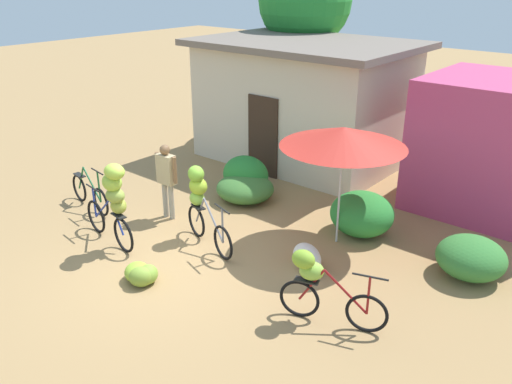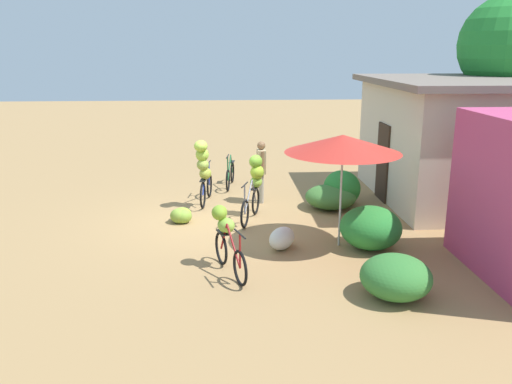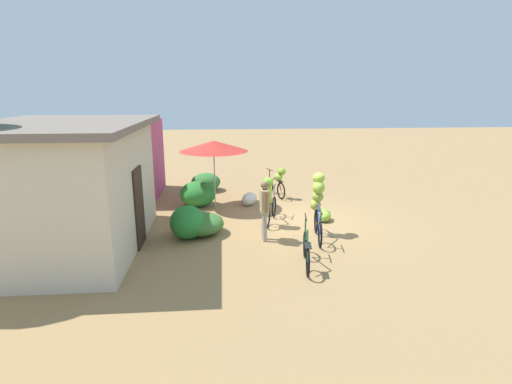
{
  "view_description": "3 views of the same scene",
  "coord_description": "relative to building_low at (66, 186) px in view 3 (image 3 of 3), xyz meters",
  "views": [
    {
      "loc": [
        6.32,
        -5.25,
        4.81
      ],
      "look_at": [
        0.61,
        1.59,
        1.01
      ],
      "focal_mm": 36.89,
      "sensor_mm": 36.0,
      "label": 1
    },
    {
      "loc": [
        11.85,
        0.23,
        3.85
      ],
      "look_at": [
        0.49,
        0.95,
        0.79
      ],
      "focal_mm": 37.41,
      "sensor_mm": 36.0,
      "label": 2
    },
    {
      "loc": [
        -11.36,
        2.26,
        3.85
      ],
      "look_at": [
        0.09,
        1.3,
        0.93
      ],
      "focal_mm": 28.12,
      "sensor_mm": 36.0,
      "label": 3
    }
  ],
  "objects": [
    {
      "name": "ground_plane",
      "position": [
        1.5,
        -6.09,
        -1.59
      ],
      "size": [
        60.0,
        60.0,
        0.0
      ],
      "primitive_type": "plane",
      "color": "#9E7A4C"
    },
    {
      "name": "building_low",
      "position": [
        0.0,
        0.0,
        0.0
      ],
      "size": [
        5.5,
        3.89,
        3.14
      ],
      "color": "beige",
      "rests_on": "ground"
    },
    {
      "name": "shop_pink",
      "position": [
        5.08,
        -0.04,
        -0.19
      ],
      "size": [
        3.2,
        2.8,
        2.79
      ],
      "primitive_type": "cube",
      "color": "#BD406E",
      "rests_on": "ground"
    },
    {
      "name": "hedge_bush_front_left",
      "position": [
        0.42,
        -2.86,
        -1.15
      ],
      "size": [
        1.12,
        0.93,
        0.88
      ],
      "primitive_type": "ellipsoid",
      "color": "#287C2F",
      "rests_on": "ground"
    },
    {
      "name": "hedge_bush_front_right",
      "position": [
        0.7,
        -3.2,
        -1.3
      ],
      "size": [
        1.31,
        1.26,
        0.57
      ],
      "primitive_type": "ellipsoid",
      "color": "#3A6E2F",
      "rests_on": "ground"
    },
    {
      "name": "hedge_bush_mid",
      "position": [
        3.5,
        -2.96,
        -1.16
      ],
      "size": [
        1.24,
        1.22,
        0.85
      ],
      "primitive_type": "ellipsoid",
      "color": "#2A8333",
      "rests_on": "ground"
    },
    {
      "name": "hedge_bush_by_door",
      "position": [
        5.68,
        -3.15,
        -1.24
      ],
      "size": [
        1.15,
        1.14,
        0.69
      ],
      "primitive_type": "ellipsoid",
      "color": "#347732",
      "rests_on": "ground"
    },
    {
      "name": "market_umbrella",
      "position": [
        3.31,
        -3.55,
        0.5
      ],
      "size": [
        2.27,
        2.27,
        2.26
      ],
      "color": "beige",
      "rests_on": "ground"
    },
    {
      "name": "bicycle_leftmost",
      "position": [
        -1.6,
        -5.66,
        -1.24
      ],
      "size": [
        1.63,
        0.29,
        1.01
      ],
      "color": "black",
      "rests_on": "ground"
    },
    {
      "name": "bicycle_near_pile",
      "position": [
        0.29,
        -6.35,
        -0.57
      ],
      "size": [
        1.72,
        0.46,
        1.71
      ],
      "color": "black",
      "rests_on": "ground"
    },
    {
      "name": "bicycle_center_loaded",
      "position": [
        1.29,
        -5.13,
        -0.73
      ],
      "size": [
        1.61,
        0.65,
        1.46
      ],
      "color": "black",
      "rests_on": "ground"
    },
    {
      "name": "bicycle_by_shop",
      "position": [
        4.39,
        -5.83,
        -0.93
      ],
      "size": [
        1.54,
        0.6,
        1.15
      ],
      "color": "black",
      "rests_on": "ground"
    },
    {
      "name": "banana_pile_on_ground",
      "position": [
        1.59,
        -6.84,
        -1.43
      ],
      "size": [
        0.77,
        0.64,
        0.33
      ],
      "color": "#7DA537",
      "rests_on": "ground"
    },
    {
      "name": "produce_sack",
      "position": [
        3.43,
        -4.72,
        -1.37
      ],
      "size": [
        0.83,
        0.75,
        0.44
      ],
      "primitive_type": "ellipsoid",
      "rotation": [
        0.0,
        0.0,
        2.57
      ],
      "color": "silver",
      "rests_on": "ground"
    },
    {
      "name": "person_vendor",
      "position": [
        0.06,
        -4.89,
        -0.61
      ],
      "size": [
        0.58,
        0.22,
        1.59
      ],
      "color": "gray",
      "rests_on": "ground"
    }
  ]
}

